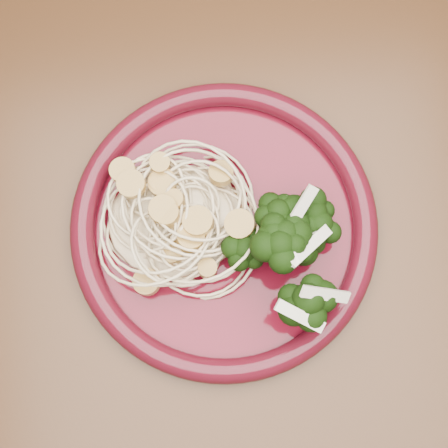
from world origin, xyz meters
The scene contains 6 objects.
dining_table centered at (0.00, 0.00, 0.65)m, with size 1.20×0.80×0.75m.
dinner_plate centered at (-0.06, 0.03, 0.76)m, with size 0.36×0.36×0.02m.
spaghetti_pile centered at (-0.11, 0.04, 0.77)m, with size 0.13×0.11×0.03m, color beige.
scallop_cluster centered at (-0.11, 0.04, 0.81)m, with size 0.14×0.14×0.05m, color gold, non-canonical shape.
broccoli_pile centered at (-0.01, 0.01, 0.78)m, with size 0.10×0.16×0.06m, color black.
onion_garnish centered at (-0.01, 0.01, 0.82)m, with size 0.07×0.10×0.05m, color beige, non-canonical shape.
Camera 1 is at (-0.08, -0.11, 1.35)m, focal length 50.00 mm.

